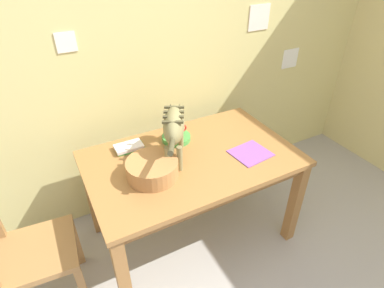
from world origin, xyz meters
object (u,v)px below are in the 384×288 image
object	(u,v)px
cat	(174,125)
wooden_chair_near	(29,252)
dining_table	(192,167)
magazine	(251,153)
saucer_bowl	(176,138)
book_stack	(129,147)
wicker_basket	(152,169)
coffee_mug	(177,130)

from	to	relation	value
cat	wooden_chair_near	xyz separation A→B (m)	(-0.98, -0.09, -0.52)
dining_table	magazine	bearing A→B (deg)	-22.83
saucer_bowl	book_stack	bearing A→B (deg)	172.46
wicker_basket	wooden_chair_near	distance (m)	0.84
wooden_chair_near	saucer_bowl	bearing A→B (deg)	108.41
book_stack	wooden_chair_near	world-z (taller)	wooden_chair_near
dining_table	coffee_mug	bearing A→B (deg)	90.24
saucer_bowl	magazine	xyz separation A→B (m)	(0.37, -0.38, -0.01)
cat	book_stack	world-z (taller)	cat
coffee_mug	wicker_basket	distance (m)	0.42
dining_table	book_stack	distance (m)	0.45
coffee_mug	wicker_basket	world-z (taller)	coffee_mug
dining_table	magazine	distance (m)	0.40
book_stack	wicker_basket	world-z (taller)	wicker_basket
magazine	wicker_basket	xyz separation A→B (m)	(-0.67, 0.09, 0.05)
dining_table	book_stack	xyz separation A→B (m)	(-0.34, 0.27, 0.11)
cat	saucer_bowl	bearing A→B (deg)	90.00
wicker_basket	cat	bearing A→B (deg)	30.57
book_stack	wicker_basket	size ratio (longest dim) A/B	0.64
cat	saucer_bowl	size ratio (longest dim) A/B	2.80
wicker_basket	wooden_chair_near	bearing A→B (deg)	177.46
dining_table	wooden_chair_near	world-z (taller)	wooden_chair_near
wicker_basket	coffee_mug	bearing A→B (deg)	44.27
wooden_chair_near	magazine	bearing A→B (deg)	89.77
wooden_chair_near	book_stack	bearing A→B (deg)	117.25
coffee_mug	magazine	bearing A→B (deg)	-46.49
book_stack	wicker_basket	bearing A→B (deg)	-84.10
magazine	cat	bearing A→B (deg)	148.73
dining_table	coffee_mug	distance (m)	0.28
book_stack	saucer_bowl	bearing A→B (deg)	-7.54
coffee_mug	wooden_chair_near	distance (m)	1.16
saucer_bowl	magazine	world-z (taller)	saucer_bowl
cat	coffee_mug	bearing A→B (deg)	89.07
cat	coffee_mug	size ratio (longest dim) A/B	4.55
magazine	wooden_chair_near	bearing A→B (deg)	168.67
magazine	saucer_bowl	bearing A→B (deg)	127.37
dining_table	wooden_chair_near	bearing A→B (deg)	-178.42
cat	wicker_basket	distance (m)	0.30
magazine	wicker_basket	distance (m)	0.67
wicker_basket	wooden_chair_near	xyz separation A→B (m)	(-0.77, 0.03, -0.34)
wicker_basket	dining_table	bearing A→B (deg)	11.86
book_stack	cat	bearing A→B (deg)	-41.58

